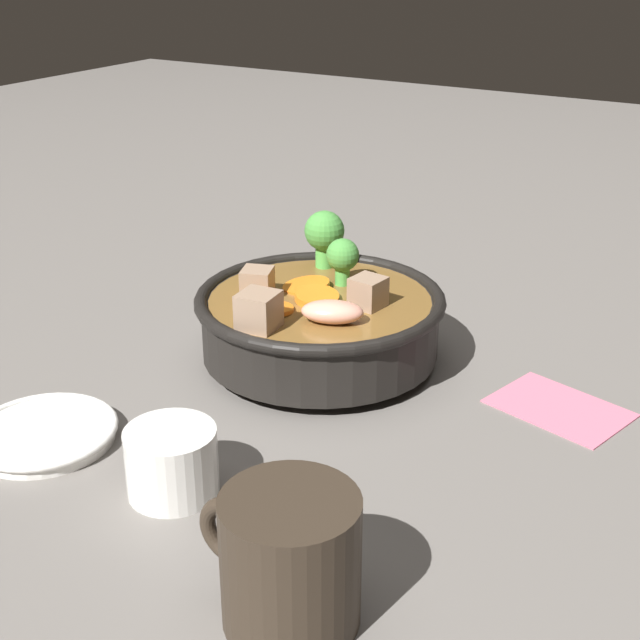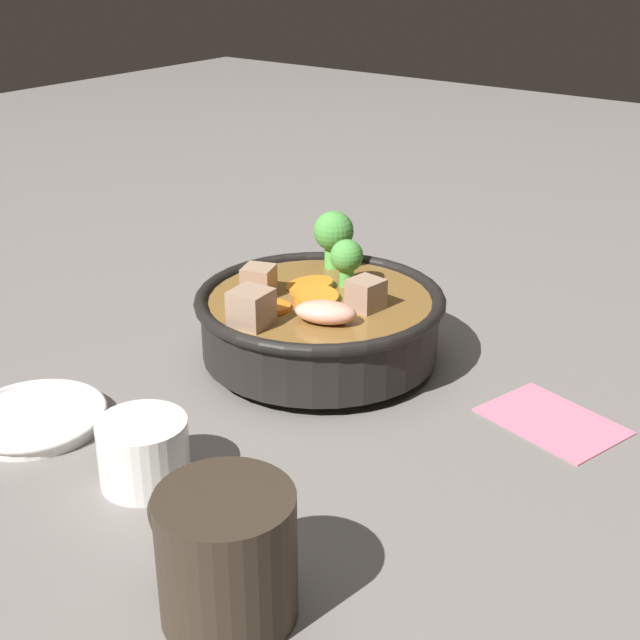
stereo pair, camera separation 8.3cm
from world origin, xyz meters
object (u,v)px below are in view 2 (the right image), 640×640
object	(u,v)px
stirfry_bowl	(320,317)
side_saucer	(35,417)
tea_cup	(144,451)
dark_mug	(225,555)

from	to	relation	value
stirfry_bowl	side_saucer	bearing A→B (deg)	63.83
tea_cup	dark_mug	bearing A→B (deg)	155.38
tea_cup	side_saucer	bearing A→B (deg)	-0.40
side_saucer	dark_mug	world-z (taller)	dark_mug
stirfry_bowl	side_saucer	xyz separation A→B (m)	(0.12, 0.24, -0.04)
tea_cup	dark_mug	distance (m)	0.16
stirfry_bowl	dark_mug	bearing A→B (deg)	117.76
side_saucer	tea_cup	distance (m)	0.14
stirfry_bowl	side_saucer	distance (m)	0.27
stirfry_bowl	dark_mug	distance (m)	0.34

